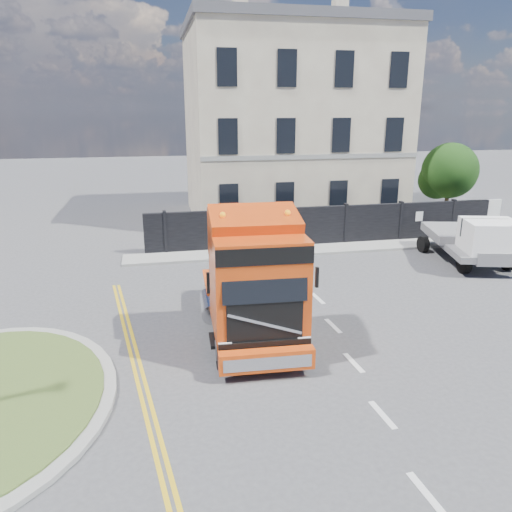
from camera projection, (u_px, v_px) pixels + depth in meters
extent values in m
plane|color=#424244|center=(240.00, 329.00, 15.75)|extent=(120.00, 120.00, 0.00)
cube|color=black|center=(326.00, 226.00, 25.08)|extent=(18.00, 0.25, 2.00)
cube|color=silver|center=(477.00, 219.00, 26.73)|extent=(2.60, 0.12, 2.00)
cube|color=beige|center=(289.00, 128.00, 30.83)|extent=(12.00, 10.00, 11.00)
cube|color=#4D4D53|center=(291.00, 27.00, 29.19)|extent=(12.30, 10.30, 0.50)
cube|color=beige|center=(240.00, 11.00, 28.39)|extent=(0.80, 0.80, 1.60)
cube|color=beige|center=(340.00, 15.00, 29.56)|extent=(0.80, 0.80, 1.60)
cylinder|color=#382619|center=(446.00, 205.00, 29.49)|extent=(0.24, 0.24, 2.40)
sphere|color=black|center=(450.00, 171.00, 28.91)|extent=(3.20, 3.20, 3.20)
sphere|color=black|center=(437.00, 180.00, 29.36)|extent=(2.20, 2.20, 2.20)
cube|color=gray|center=(332.00, 249.00, 24.50)|extent=(20.00, 1.60, 0.12)
cube|color=black|center=(248.00, 304.00, 15.74)|extent=(2.70, 6.31, 0.44)
cube|color=#CC400E|center=(257.00, 281.00, 13.72)|extent=(2.58, 2.67, 2.76)
cube|color=#CC400E|center=(251.00, 232.00, 14.37)|extent=(2.50, 1.00, 1.38)
cube|color=black|center=(265.00, 283.00, 12.41)|extent=(2.17, 0.16, 1.03)
cube|color=#CC400E|center=(267.00, 360.00, 12.67)|extent=(2.48, 0.46, 0.54)
cylinder|color=black|center=(222.00, 350.00, 13.27)|extent=(0.36, 1.04, 1.03)
cylinder|color=gray|center=(222.00, 350.00, 13.27)|extent=(0.38, 0.58, 0.56)
cylinder|color=black|center=(300.00, 344.00, 13.59)|extent=(0.36, 1.04, 1.03)
cylinder|color=gray|center=(300.00, 344.00, 13.59)|extent=(0.38, 0.58, 0.56)
cylinder|color=black|center=(212.00, 302.00, 16.58)|extent=(0.36, 1.04, 1.03)
cylinder|color=gray|center=(212.00, 302.00, 16.58)|extent=(0.38, 0.58, 0.56)
cylinder|color=black|center=(275.00, 298.00, 16.90)|extent=(0.36, 1.04, 1.03)
cylinder|color=gray|center=(275.00, 298.00, 16.90)|extent=(0.38, 0.58, 0.56)
cylinder|color=black|center=(210.00, 289.00, 17.70)|extent=(0.36, 1.04, 1.03)
cylinder|color=gray|center=(210.00, 289.00, 17.70)|extent=(0.38, 0.58, 0.56)
cylinder|color=black|center=(269.00, 286.00, 18.02)|extent=(0.36, 1.04, 1.03)
cylinder|color=gray|center=(269.00, 286.00, 18.02)|extent=(0.38, 0.58, 0.56)
cube|color=slate|center=(464.00, 244.00, 22.56)|extent=(3.36, 5.67, 0.28)
cube|color=white|center=(490.00, 238.00, 20.80)|extent=(2.53, 2.45, 1.44)
cylinder|color=black|center=(464.00, 265.00, 20.91)|extent=(0.28, 0.77, 0.77)
cylinder|color=black|center=(508.00, 262.00, 21.32)|extent=(0.28, 0.77, 0.77)
cylinder|color=black|center=(423.00, 244.00, 24.03)|extent=(0.28, 0.77, 0.77)
cylinder|color=black|center=(462.00, 242.00, 24.44)|extent=(0.28, 0.77, 0.77)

